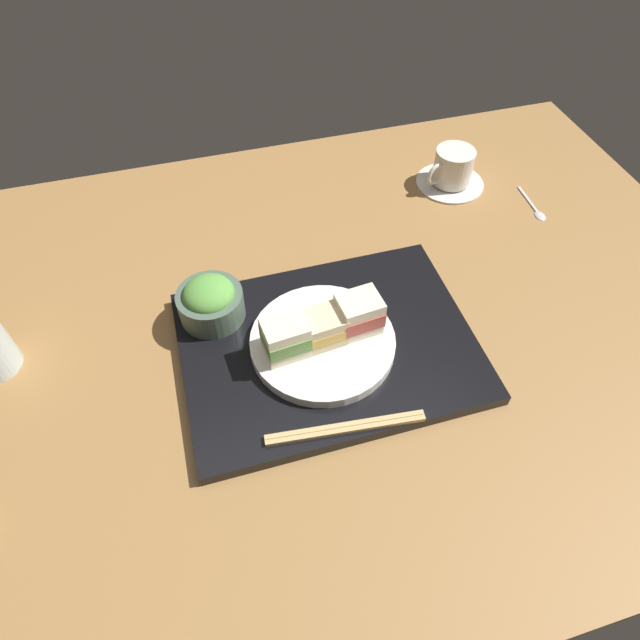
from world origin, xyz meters
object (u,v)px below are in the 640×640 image
(coffee_cup, at_px, (452,170))
(teaspoon, at_px, (537,210))
(sandwich_plate, at_px, (323,342))
(sandwich_middle, at_px, (323,328))
(sandwich_far, at_px, (359,314))
(sandwich_near, at_px, (285,338))
(salad_bowl, at_px, (210,301))
(chopsticks_pair, at_px, (346,428))

(coffee_cup, bearing_deg, teaspoon, -44.85)
(sandwich_plate, height_order, coffee_cup, coffee_cup)
(sandwich_middle, bearing_deg, sandwich_far, 6.44)
(sandwich_plate, height_order, teaspoon, sandwich_plate)
(sandwich_near, height_order, salad_bowl, sandwich_near)
(sandwich_middle, height_order, sandwich_far, sandwich_far)
(sandwich_near, height_order, coffee_cup, sandwich_near)
(sandwich_plate, bearing_deg, sandwich_middle, 116.57)
(sandwich_near, height_order, sandwich_far, same)
(sandwich_near, xyz_separation_m, salad_bowl, (-0.09, 0.11, -0.02))
(sandwich_near, bearing_deg, sandwich_far, 6.44)
(sandwich_plate, xyz_separation_m, chopsticks_pair, (-0.01, -0.14, -0.01))
(sandwich_far, relative_size, coffee_cup, 0.49)
(sandwich_middle, bearing_deg, chopsticks_pair, -93.66)
(salad_bowl, xyz_separation_m, chopsticks_pair, (0.14, -0.25, -0.03))
(chopsticks_pair, height_order, coffee_cup, coffee_cup)
(sandwich_far, distance_m, chopsticks_pair, 0.17)
(sandwich_middle, height_order, teaspoon, sandwich_middle)
(sandwich_plate, xyz_separation_m, coffee_cup, (0.36, 0.33, 0.00))
(sandwich_plate, relative_size, salad_bowl, 2.13)
(sandwich_plate, distance_m, coffee_cup, 0.49)
(sandwich_far, xyz_separation_m, salad_bowl, (-0.20, 0.10, -0.02))
(sandwich_far, distance_m, coffee_cup, 0.45)
(salad_bowl, distance_m, chopsticks_pair, 0.28)
(sandwich_plate, bearing_deg, coffee_cup, 42.74)
(sandwich_plate, distance_m, teaspoon, 0.53)
(sandwich_near, distance_m, sandwich_middle, 0.06)
(salad_bowl, bearing_deg, teaspoon, 9.38)
(sandwich_near, distance_m, teaspoon, 0.59)
(salad_bowl, bearing_deg, coffee_cup, 24.22)
(teaspoon, bearing_deg, salad_bowl, -170.62)
(chopsticks_pair, bearing_deg, sandwich_far, 66.15)
(sandwich_middle, bearing_deg, sandwich_plate, -63.43)
(sandwich_far, height_order, salad_bowl, sandwich_far)
(sandwich_plate, bearing_deg, sandwich_far, 6.44)
(sandwich_plate, height_order, sandwich_far, sandwich_far)
(sandwich_near, bearing_deg, teaspoon, 21.72)
(sandwich_middle, height_order, coffee_cup, sandwich_middle)
(sandwich_plate, height_order, sandwich_near, sandwich_near)
(sandwich_near, bearing_deg, chopsticks_pair, -70.73)
(sandwich_plate, relative_size, sandwich_far, 3.23)
(sandwich_near, xyz_separation_m, sandwich_middle, (0.06, 0.01, -0.01))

